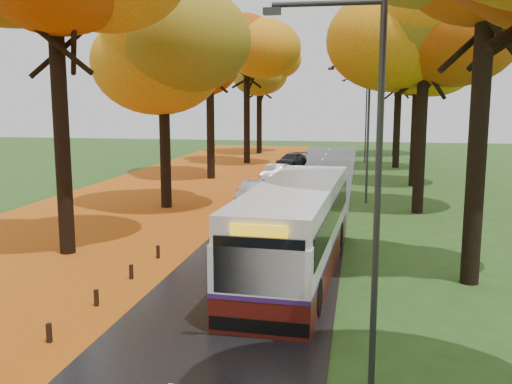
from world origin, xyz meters
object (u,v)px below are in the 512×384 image
(bus, at_px, (296,227))
(streetlamp_mid, at_px, (364,123))
(car_white, at_px, (252,191))
(car_silver, at_px, (276,173))
(car_dark, at_px, (292,160))
(streetlamp_near, at_px, (366,165))
(streetlamp_far, at_px, (363,113))

(bus, bearing_deg, streetlamp_mid, 83.61)
(bus, distance_m, car_white, 13.35)
(streetlamp_mid, height_order, car_silver, streetlamp_mid)
(streetlamp_mid, height_order, car_dark, streetlamp_mid)
(streetlamp_near, xyz_separation_m, car_dark, (-6.30, 39.40, -4.08))
(streetlamp_mid, height_order, bus, streetlamp_mid)
(streetlamp_near, xyz_separation_m, streetlamp_far, (0.00, 44.00, 0.00))
(streetlamp_far, xyz_separation_m, bus, (-2.28, -36.39, -3.06))
(streetlamp_mid, relative_size, streetlamp_far, 1.00)
(streetlamp_far, bearing_deg, bus, -93.58)
(streetlamp_near, height_order, car_silver, streetlamp_near)
(streetlamp_mid, bearing_deg, car_silver, 129.67)
(car_white, distance_m, car_dark, 19.09)
(streetlamp_near, bearing_deg, bus, 106.68)
(bus, height_order, car_dark, bus)
(streetlamp_far, relative_size, car_silver, 2.08)
(streetlamp_far, bearing_deg, car_silver, -113.50)
(bus, bearing_deg, streetlamp_near, -70.71)
(car_dark, bearing_deg, bus, -64.31)
(streetlamp_mid, relative_size, car_white, 1.89)
(streetlamp_far, bearing_deg, streetlamp_mid, -90.00)
(streetlamp_near, height_order, bus, streetlamp_near)
(car_white, xyz_separation_m, car_dark, (0.00, 19.09, -0.13))
(bus, xyz_separation_m, car_white, (-4.02, 12.70, -0.90))
(streetlamp_near, relative_size, streetlamp_mid, 1.00)
(car_white, bearing_deg, streetlamp_far, 71.54)
(car_white, bearing_deg, car_dark, 86.43)
(bus, height_order, car_white, bus)
(streetlamp_near, distance_m, bus, 8.51)
(bus, relative_size, car_silver, 3.08)
(streetlamp_mid, distance_m, car_dark, 18.95)
(streetlamp_far, height_order, car_white, streetlamp_far)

